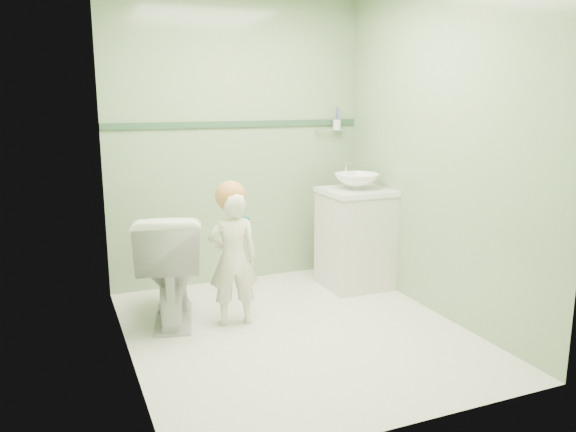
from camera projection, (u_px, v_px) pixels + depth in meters
name	position (u px, v px, depth m)	size (l,w,h in m)	color
ground	(296.00, 331.00, 3.90)	(2.50, 2.50, 0.00)	silver
room_shell	(297.00, 157.00, 3.65)	(2.50, 2.54, 2.40)	#87AE7B
trim_stripe	(238.00, 124.00, 4.74)	(2.20, 0.02, 0.05)	#30553A
vanity	(355.00, 240.00, 4.77)	(0.52, 0.50, 0.80)	silver
counter	(356.00, 191.00, 4.68)	(0.54, 0.52, 0.04)	white
basin	(357.00, 181.00, 4.66)	(0.37, 0.37, 0.13)	white
faucet	(346.00, 169.00, 4.81)	(0.03, 0.13, 0.18)	silver
cup_holder	(336.00, 125.00, 5.03)	(0.26, 0.07, 0.21)	silver
toilet	(170.00, 266.00, 4.03)	(0.45, 0.78, 0.80)	white
toddler	(233.00, 259.00, 3.94)	(0.35, 0.23, 0.95)	silver
hair_cap	(231.00, 196.00, 3.87)	(0.21, 0.21, 0.21)	#B97C3B
teal_toothbrush	(246.00, 217.00, 3.77)	(0.11, 0.14, 0.08)	#0E9A7F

